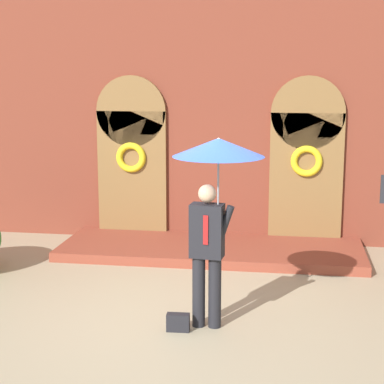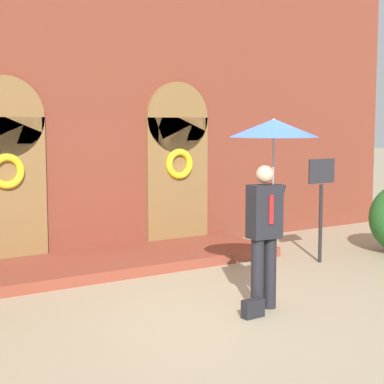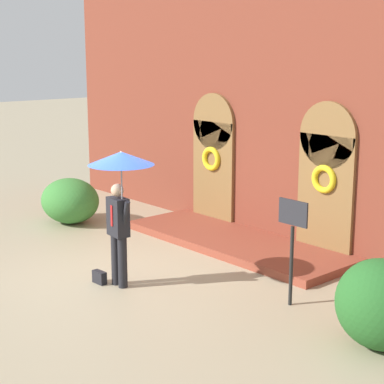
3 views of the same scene
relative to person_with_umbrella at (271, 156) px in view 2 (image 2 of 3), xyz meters
name	(u,v)px [view 2 (image 2 of 3)]	position (x,y,z in m)	size (l,w,h in m)	color
ground_plane	(236,311)	(-0.44, 0.11, -1.91)	(80.00, 80.00, 0.00)	tan
building_facade	(91,101)	(-0.44, 4.26, 0.77)	(14.00, 2.30, 5.60)	brown
person_with_umbrella	(271,156)	(0.00, 0.00, 0.00)	(1.10, 1.10, 2.36)	black
handbag	(253,308)	(-0.42, -0.20, -1.80)	(0.28, 0.12, 0.22)	black
sign_post	(321,193)	(2.41, 1.56, -0.75)	(0.56, 0.06, 1.72)	black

